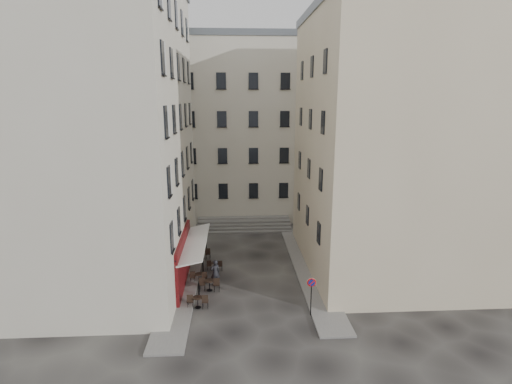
{
  "coord_description": "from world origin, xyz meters",
  "views": [
    {
      "loc": [
        -0.92,
        -24.51,
        12.4
      ],
      "look_at": [
        0.68,
        4.0,
        5.7
      ],
      "focal_mm": 28.0,
      "sensor_mm": 36.0,
      "label": 1
    }
  ],
  "objects": [
    {
      "name": "bistro_table_b",
      "position": [
        -2.62,
        -0.2,
        0.49
      ],
      "size": [
        1.36,
        0.64,
        0.96
      ],
      "color": "black",
      "rests_on": "ground"
    },
    {
      "name": "ground",
      "position": [
        0.0,
        0.0,
        0.0
      ],
      "size": [
        90.0,
        90.0,
        0.0
      ],
      "primitive_type": "plane",
      "color": "black",
      "rests_on": "ground"
    },
    {
      "name": "bollard_far",
      "position": [
        -3.25,
        6.0,
        0.53
      ],
      "size": [
        0.12,
        0.12,
        0.98
      ],
      "color": "black",
      "rests_on": "ground"
    },
    {
      "name": "sidewalk_right",
      "position": [
        4.5,
        3.0,
        0.06
      ],
      "size": [
        2.0,
        18.0,
        0.12
      ],
      "primitive_type": "cube",
      "color": "slate",
      "rests_on": "ground"
    },
    {
      "name": "no_parking_sign",
      "position": [
        3.47,
        -3.56,
        1.65
      ],
      "size": [
        0.53,
        0.1,
        2.33
      ],
      "rotation": [
        0.0,
        0.0,
        -0.04
      ],
      "color": "black",
      "rests_on": "ground"
    },
    {
      "name": "bollard_near",
      "position": [
        -3.25,
        -1.0,
        0.53
      ],
      "size": [
        0.12,
        0.12,
        0.98
      ],
      "color": "black",
      "rests_on": "ground"
    },
    {
      "name": "bollard_mid",
      "position": [
        -3.25,
        2.5,
        0.53
      ],
      "size": [
        0.12,
        0.12,
        0.98
      ],
      "color": "black",
      "rests_on": "ground"
    },
    {
      "name": "bistro_table_c",
      "position": [
        -3.43,
        1.05,
        0.43
      ],
      "size": [
        1.19,
        0.56,
        0.83
      ],
      "color": "black",
      "rests_on": "ground"
    },
    {
      "name": "pedestrian",
      "position": [
        -2.27,
        0.64,
        0.91
      ],
      "size": [
        0.78,
        0.66,
        1.82
      ],
      "primitive_type": "imported",
      "rotation": [
        0.0,
        0.0,
        3.54
      ],
      "color": "black",
      "rests_on": "ground"
    },
    {
      "name": "bistro_table_d",
      "position": [
        -2.43,
        3.0,
        0.41
      ],
      "size": [
        1.14,
        0.53,
        0.8
      ],
      "color": "black",
      "rests_on": "ground"
    },
    {
      "name": "bistro_table_a",
      "position": [
        -3.2,
        -2.39,
        0.46
      ],
      "size": [
        1.29,
        0.6,
        0.91
      ],
      "color": "black",
      "rests_on": "ground"
    },
    {
      "name": "building_back",
      "position": [
        -1.0,
        19.0,
        9.31
      ],
      "size": [
        18.2,
        10.2,
        18.6
      ],
      "color": "beige",
      "rests_on": "ground"
    },
    {
      "name": "sidewalk_left",
      "position": [
        -4.5,
        4.0,
        0.06
      ],
      "size": [
        2.0,
        22.0,
        0.12
      ],
      "primitive_type": "cube",
      "color": "slate",
      "rests_on": "ground"
    },
    {
      "name": "bistro_table_e",
      "position": [
        -3.52,
        5.23,
        0.48
      ],
      "size": [
        1.32,
        0.62,
        0.93
      ],
      "color": "black",
      "rests_on": "ground"
    },
    {
      "name": "stone_steps",
      "position": [
        0.0,
        12.57,
        0.4
      ],
      "size": [
        9.0,
        3.15,
        0.8
      ],
      "color": "#615F5C",
      "rests_on": "ground"
    },
    {
      "name": "building_right",
      "position": [
        10.5,
        3.5,
        9.31
      ],
      "size": [
        12.2,
        14.2,
        18.6
      ],
      "color": "#C1B090",
      "rests_on": "ground"
    },
    {
      "name": "cafe_storefront",
      "position": [
        -4.32,
        1.0,
        1.88
      ],
      "size": [
        1.74,
        7.3,
        3.5
      ],
      "color": "#4B0A0B",
      "rests_on": "ground"
    },
    {
      "name": "building_left",
      "position": [
        -10.5,
        3.0,
        10.31
      ],
      "size": [
        12.2,
        16.2,
        20.6
      ],
      "color": "beige",
      "rests_on": "ground"
    }
  ]
}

